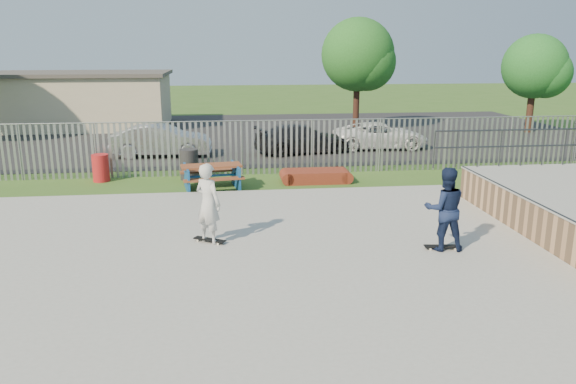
{
  "coord_description": "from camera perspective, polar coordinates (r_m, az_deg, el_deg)",
  "views": [
    {
      "loc": [
        0.36,
        -11.39,
        4.58
      ],
      "look_at": [
        1.9,
        2.0,
        1.1
      ],
      "focal_mm": 35.0,
      "sensor_mm": 36.0,
      "label": 1
    }
  ],
  "objects": [
    {
      "name": "skater_navy",
      "position": [
        12.97,
        15.64,
        -1.67
      ],
      "size": [
        0.99,
        0.81,
        1.89
      ],
      "primitive_type": "imported",
      "rotation": [
        0.0,
        0.0,
        3.03
      ],
      "color": "#141E3F",
      "rests_on": "concrete_slab"
    },
    {
      "name": "funbox",
      "position": [
        19.69,
        2.83,
        1.63
      ],
      "size": [
        2.08,
        1.05,
        0.41
      ],
      "rotation": [
        0.0,
        0.0,
        -0.01
      ],
      "color": "maroon",
      "rests_on": "ground"
    },
    {
      "name": "fence",
      "position": [
        16.39,
        -4.19,
        1.82
      ],
      "size": [
        26.04,
        16.02,
        2.0
      ],
      "color": "gray",
      "rests_on": "ground"
    },
    {
      "name": "concrete_slab",
      "position": [
        12.26,
        -7.86,
        -7.24
      ],
      "size": [
        15.0,
        12.0,
        0.15
      ],
      "primitive_type": "cube",
      "color": "#9A9A95",
      "rests_on": "ground"
    },
    {
      "name": "skateboard_a",
      "position": [
        13.24,
        15.37,
        -5.44
      ],
      "size": [
        0.82,
        0.29,
        0.08
      ],
      "rotation": [
        0.0,
        0.0,
        -0.11
      ],
      "color": "black",
      "rests_on": "concrete_slab"
    },
    {
      "name": "skater_white",
      "position": [
        13.06,
        -8.11,
        -1.15
      ],
      "size": [
        0.82,
        0.8,
        1.89
      ],
      "primitive_type": "imported",
      "rotation": [
        0.0,
        0.0,
        2.42
      ],
      "color": "silver",
      "rests_on": "concrete_slab"
    },
    {
      "name": "building",
      "position": [
        35.52,
        -20.43,
        8.79
      ],
      "size": [
        10.4,
        6.4,
        3.2
      ],
      "color": "beige",
      "rests_on": "ground"
    },
    {
      "name": "trash_bin_grey",
      "position": [
        20.29,
        -10.0,
        2.78
      ],
      "size": [
        0.65,
        0.65,
        1.09
      ],
      "primitive_type": "cylinder",
      "color": "#262528",
      "rests_on": "ground"
    },
    {
      "name": "parking_lot",
      "position": [
        30.74,
        -7.22,
        5.82
      ],
      "size": [
        40.0,
        18.0,
        0.02
      ],
      "primitive_type": "cube",
      "color": "black",
      "rests_on": "ground"
    },
    {
      "name": "car_dark",
      "position": [
        25.01,
        1.47,
        5.42
      ],
      "size": [
        4.57,
        2.59,
        1.25
      ],
      "primitive_type": "imported",
      "rotation": [
        0.0,
        0.0,
        1.78
      ],
      "color": "black",
      "rests_on": "parking_lot"
    },
    {
      "name": "tree_mid",
      "position": [
        32.07,
        7.09,
        13.66
      ],
      "size": [
        4.02,
        4.02,
        6.2
      ],
      "color": "#391F17",
      "rests_on": "ground"
    },
    {
      "name": "car_silver",
      "position": [
        24.77,
        -12.75,
        5.15
      ],
      "size": [
        4.27,
        1.63,
        1.39
      ],
      "primitive_type": "imported",
      "rotation": [
        0.0,
        0.0,
        1.53
      ],
      "color": "#B0B0B5",
      "rests_on": "parking_lot"
    },
    {
      "name": "ground",
      "position": [
        12.28,
        -7.85,
        -7.56
      ],
      "size": [
        120.0,
        120.0,
        0.0
      ],
      "primitive_type": "plane",
      "color": "#385E20",
      "rests_on": "ground"
    },
    {
      "name": "picnic_table",
      "position": [
        18.77,
        -7.77,
        1.54
      ],
      "size": [
        2.18,
        1.88,
        0.83
      ],
      "rotation": [
        0.0,
        0.0,
        0.15
      ],
      "color": "brown",
      "rests_on": "ground"
    },
    {
      "name": "tree_right",
      "position": [
        33.74,
        23.77,
        11.57
      ],
      "size": [
        3.44,
        3.44,
        5.31
      ],
      "color": "#3F2419",
      "rests_on": "ground"
    },
    {
      "name": "trash_bin_red",
      "position": [
        20.77,
        -18.48,
        2.34
      ],
      "size": [
        0.58,
        0.58,
        0.96
      ],
      "primitive_type": "cylinder",
      "color": "red",
      "rests_on": "ground"
    },
    {
      "name": "skateboard_b",
      "position": [
        13.33,
        -7.97,
        -4.91
      ],
      "size": [
        0.79,
        0.59,
        0.08
      ],
      "rotation": [
        0.0,
        0.0,
        -0.55
      ],
      "color": "black",
      "rests_on": "concrete_slab"
    },
    {
      "name": "car_white",
      "position": [
        26.45,
        9.35,
        5.68
      ],
      "size": [
        4.39,
        2.13,
        1.2
      ],
      "primitive_type": "imported",
      "rotation": [
        0.0,
        0.0,
        1.54
      ],
      "color": "white",
      "rests_on": "parking_lot"
    }
  ]
}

